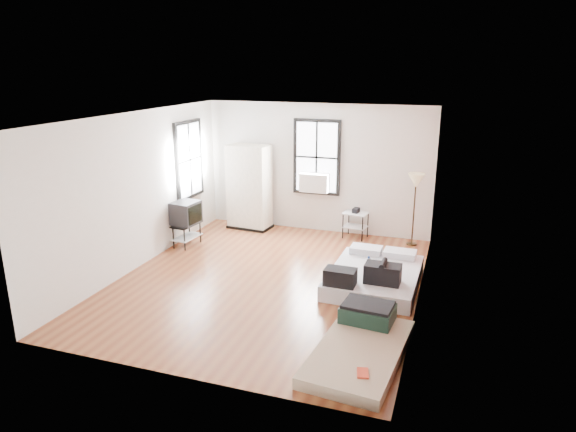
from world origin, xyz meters
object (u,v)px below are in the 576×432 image
(mattress_main, at_px, (374,275))
(wardrobe, at_px, (249,187))
(floor_lamp, at_px, (416,185))
(side_table, at_px, (356,218))
(mattress_bare, at_px, (361,342))
(tv_stand, at_px, (186,215))

(mattress_main, relative_size, wardrobe, 1.04)
(wardrobe, relative_size, floor_lamp, 1.26)
(wardrobe, height_order, side_table, wardrobe)
(floor_lamp, bearing_deg, side_table, 176.66)
(mattress_main, distance_m, floor_lamp, 2.54)
(mattress_bare, height_order, tv_stand, tv_stand)
(side_table, bearing_deg, floor_lamp, -3.34)
(floor_lamp, bearing_deg, mattress_bare, -92.71)
(mattress_bare, xyz_separation_m, floor_lamp, (0.21, 4.38, 1.14))
(wardrobe, bearing_deg, side_table, 7.04)
(side_table, distance_m, floor_lamp, 1.46)
(mattress_bare, distance_m, side_table, 4.57)
(wardrobe, height_order, tv_stand, wardrobe)
(side_table, bearing_deg, mattress_main, -71.14)
(mattress_main, height_order, mattress_bare, mattress_main)
(mattress_bare, relative_size, wardrobe, 1.07)
(mattress_bare, distance_m, tv_stand, 5.07)
(mattress_main, xyz_separation_m, tv_stand, (-3.96, 0.73, 0.49))
(mattress_main, distance_m, tv_stand, 4.06)
(side_table, xyz_separation_m, tv_stand, (-3.16, -1.59, 0.22))
(mattress_bare, xyz_separation_m, wardrobe, (-3.41, 4.38, 0.81))
(mattress_bare, height_order, wardrobe, wardrobe)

